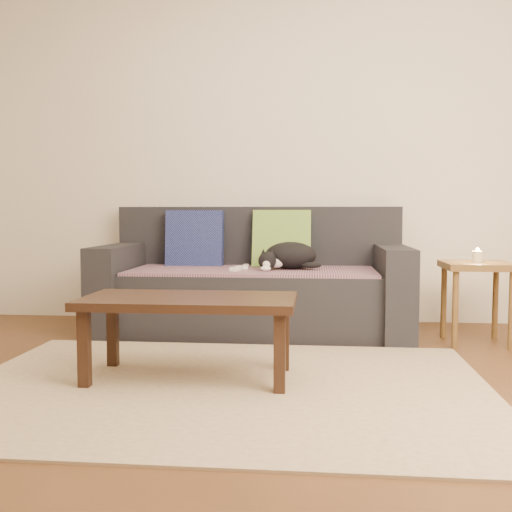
# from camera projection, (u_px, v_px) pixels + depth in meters

# --- Properties ---
(ground) EXTENTS (4.50, 4.50, 0.00)m
(ground) POSITION_uv_depth(u_px,v_px,m) (218.00, 398.00, 2.66)
(ground) COLOR brown
(ground) RESTS_ON ground
(back_wall) EXTENTS (4.50, 0.04, 2.60)m
(back_wall) POSITION_uv_depth(u_px,v_px,m) (260.00, 150.00, 4.56)
(back_wall) COLOR beige
(back_wall) RESTS_ON ground
(sofa) EXTENTS (2.10, 0.94, 0.87)m
(sofa) POSITION_uv_depth(u_px,v_px,m) (254.00, 286.00, 4.20)
(sofa) COLOR #232328
(sofa) RESTS_ON ground
(throw_blanket) EXTENTS (1.66, 0.74, 0.02)m
(throw_blanket) POSITION_uv_depth(u_px,v_px,m) (253.00, 270.00, 4.10)
(throw_blanket) COLOR #3A274A
(throw_blanket) RESTS_ON sofa
(cushion_navy) EXTENTS (0.42, 0.15, 0.43)m
(cushion_navy) POSITION_uv_depth(u_px,v_px,m) (195.00, 239.00, 4.39)
(cushion_navy) COLOR #141044
(cushion_navy) RESTS_ON throw_blanket
(cushion_green) EXTENTS (0.42, 0.22, 0.43)m
(cushion_green) POSITION_uv_depth(u_px,v_px,m) (282.00, 240.00, 4.33)
(cushion_green) COLOR #0E5A43
(cushion_green) RESTS_ON throw_blanket
(cat) EXTENTS (0.43, 0.34, 0.19)m
(cat) POSITION_uv_depth(u_px,v_px,m) (289.00, 256.00, 4.10)
(cat) COLOR black
(cat) RESTS_ON throw_blanket
(wii_remote_a) EXTENTS (0.05, 0.15, 0.03)m
(wii_remote_a) POSITION_uv_depth(u_px,v_px,m) (246.00, 267.00, 4.08)
(wii_remote_a) COLOR white
(wii_remote_a) RESTS_ON throw_blanket
(wii_remote_b) EXTENTS (0.07, 0.15, 0.03)m
(wii_remote_b) POSITION_uv_depth(u_px,v_px,m) (236.00, 269.00, 3.97)
(wii_remote_b) COLOR white
(wii_remote_b) RESTS_ON throw_blanket
(side_table) EXTENTS (0.41, 0.41, 0.52)m
(side_table) POSITION_uv_depth(u_px,v_px,m) (477.00, 277.00, 3.76)
(side_table) COLOR brown
(side_table) RESTS_ON ground
(candle) EXTENTS (0.06, 0.06, 0.09)m
(candle) POSITION_uv_depth(u_px,v_px,m) (477.00, 256.00, 3.75)
(candle) COLOR beige
(candle) RESTS_ON side_table
(rug) EXTENTS (2.50, 1.80, 0.01)m
(rug) POSITION_uv_depth(u_px,v_px,m) (223.00, 387.00, 2.81)
(rug) COLOR #C6B188
(rug) RESTS_ON ground
(coffee_table) EXTENTS (1.04, 0.52, 0.41)m
(coffee_table) POSITION_uv_depth(u_px,v_px,m) (189.00, 307.00, 2.92)
(coffee_table) COLOR black
(coffee_table) RESTS_ON rug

